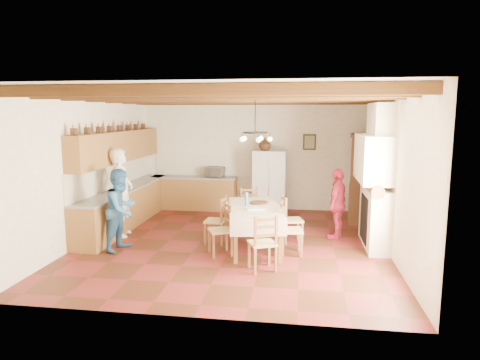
{
  "coord_description": "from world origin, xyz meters",
  "views": [
    {
      "loc": [
        1.33,
        -8.29,
        2.61
      ],
      "look_at": [
        0.1,
        0.3,
        1.25
      ],
      "focal_mm": 32.0,
      "sensor_mm": 36.0,
      "label": 1
    }
  ],
  "objects_px": {
    "chair_end_far": "(250,210)",
    "microwave": "(215,172)",
    "refrigerator": "(270,182)",
    "hutch": "(360,178)",
    "chair_end_near": "(262,242)",
    "chair_right_near": "(291,229)",
    "dining_table": "(255,211)",
    "person_woman_red": "(337,204)",
    "person_man": "(122,192)",
    "chair_right_far": "(292,219)",
    "chair_left_near": "(220,229)",
    "person_woman_blue": "(122,209)",
    "chair_left_far": "(216,220)"
  },
  "relations": [
    {
      "from": "chair_right_near",
      "to": "microwave",
      "type": "xyz_separation_m",
      "value": [
        -2.15,
        3.49,
        0.55
      ]
    },
    {
      "from": "hutch",
      "to": "chair_right_near",
      "type": "height_order",
      "value": "hutch"
    },
    {
      "from": "hutch",
      "to": "chair_end_far",
      "type": "relative_size",
      "value": 2.21
    },
    {
      "from": "refrigerator",
      "to": "chair_end_near",
      "type": "height_order",
      "value": "refrigerator"
    },
    {
      "from": "chair_end_near",
      "to": "person_man",
      "type": "xyz_separation_m",
      "value": [
        -3.15,
        1.63,
        0.46
      ]
    },
    {
      "from": "chair_left_near",
      "to": "chair_left_far",
      "type": "bearing_deg",
      "value": 173.51
    },
    {
      "from": "chair_right_near",
      "to": "chair_end_far",
      "type": "bearing_deg",
      "value": 25.14
    },
    {
      "from": "refrigerator",
      "to": "hutch",
      "type": "height_order",
      "value": "hutch"
    },
    {
      "from": "microwave",
      "to": "person_woman_red",
      "type": "bearing_deg",
      "value": -29.4
    },
    {
      "from": "person_woman_red",
      "to": "microwave",
      "type": "relative_size",
      "value": 3.06
    },
    {
      "from": "chair_end_far",
      "to": "person_man",
      "type": "bearing_deg",
      "value": 176.4
    },
    {
      "from": "refrigerator",
      "to": "hutch",
      "type": "relative_size",
      "value": 0.79
    },
    {
      "from": "dining_table",
      "to": "chair_right_near",
      "type": "height_order",
      "value": "chair_right_near"
    },
    {
      "from": "dining_table",
      "to": "refrigerator",
      "type": "bearing_deg",
      "value": 88.47
    },
    {
      "from": "dining_table",
      "to": "person_man",
      "type": "relative_size",
      "value": 1.08
    },
    {
      "from": "dining_table",
      "to": "chair_left_far",
      "type": "xyz_separation_m",
      "value": [
        -0.82,
        0.24,
        -0.26
      ]
    },
    {
      "from": "person_woman_red",
      "to": "chair_left_near",
      "type": "bearing_deg",
      "value": -36.77
    },
    {
      "from": "chair_left_far",
      "to": "refrigerator",
      "type": "bearing_deg",
      "value": 165.28
    },
    {
      "from": "hutch",
      "to": "chair_left_near",
      "type": "relative_size",
      "value": 2.21
    },
    {
      "from": "dining_table",
      "to": "chair_right_far",
      "type": "height_order",
      "value": "chair_right_far"
    },
    {
      "from": "chair_end_far",
      "to": "microwave",
      "type": "xyz_separation_m",
      "value": [
        -1.21,
        2.01,
        0.55
      ]
    },
    {
      "from": "chair_right_far",
      "to": "microwave",
      "type": "height_order",
      "value": "microwave"
    },
    {
      "from": "hutch",
      "to": "chair_right_near",
      "type": "distance_m",
      "value": 3.23
    },
    {
      "from": "chair_left_near",
      "to": "person_woman_blue",
      "type": "distance_m",
      "value": 1.95
    },
    {
      "from": "dining_table",
      "to": "microwave",
      "type": "height_order",
      "value": "microwave"
    },
    {
      "from": "hutch",
      "to": "person_woman_blue",
      "type": "distance_m",
      "value": 5.63
    },
    {
      "from": "chair_end_near",
      "to": "person_woman_red",
      "type": "xyz_separation_m",
      "value": [
        1.39,
        2.06,
        0.26
      ]
    },
    {
      "from": "refrigerator",
      "to": "microwave",
      "type": "relative_size",
      "value": 3.44
    },
    {
      "from": "chair_left_near",
      "to": "hutch",
      "type": "bearing_deg",
      "value": 111.11
    },
    {
      "from": "refrigerator",
      "to": "chair_end_near",
      "type": "bearing_deg",
      "value": -84.61
    },
    {
      "from": "dining_table",
      "to": "chair_left_near",
      "type": "height_order",
      "value": "chair_left_near"
    },
    {
      "from": "chair_end_near",
      "to": "microwave",
      "type": "xyz_separation_m",
      "value": [
        -1.69,
        4.37,
        0.55
      ]
    },
    {
      "from": "dining_table",
      "to": "person_woman_red",
      "type": "bearing_deg",
      "value": 29.65
    },
    {
      "from": "dining_table",
      "to": "microwave",
      "type": "distance_m",
      "value": 3.56
    },
    {
      "from": "chair_left_near",
      "to": "microwave",
      "type": "bearing_deg",
      "value": 168.08
    },
    {
      "from": "chair_left_far",
      "to": "microwave",
      "type": "height_order",
      "value": "microwave"
    },
    {
      "from": "person_woman_red",
      "to": "microwave",
      "type": "distance_m",
      "value": 3.85
    },
    {
      "from": "hutch",
      "to": "dining_table",
      "type": "distance_m",
      "value": 3.41
    },
    {
      "from": "chair_left_far",
      "to": "microwave",
      "type": "bearing_deg",
      "value": -164.76
    },
    {
      "from": "chair_left_near",
      "to": "chair_right_far",
      "type": "bearing_deg",
      "value": 101.83
    },
    {
      "from": "refrigerator",
      "to": "dining_table",
      "type": "relative_size",
      "value": 0.82
    },
    {
      "from": "chair_end_far",
      "to": "person_woman_red",
      "type": "distance_m",
      "value": 1.91
    },
    {
      "from": "dining_table",
      "to": "person_woman_red",
      "type": "distance_m",
      "value": 1.88
    },
    {
      "from": "chair_right_far",
      "to": "chair_left_far",
      "type": "bearing_deg",
      "value": 85.66
    },
    {
      "from": "chair_right_near",
      "to": "person_man",
      "type": "relative_size",
      "value": 0.51
    },
    {
      "from": "refrigerator",
      "to": "microwave",
      "type": "distance_m",
      "value": 1.55
    },
    {
      "from": "chair_right_far",
      "to": "person_man",
      "type": "bearing_deg",
      "value": 75.75
    },
    {
      "from": "chair_left_near",
      "to": "chair_right_far",
      "type": "height_order",
      "value": "same"
    },
    {
      "from": "refrigerator",
      "to": "person_woman_red",
      "type": "xyz_separation_m",
      "value": [
        1.56,
        -2.01,
        -0.09
      ]
    },
    {
      "from": "refrigerator",
      "to": "microwave",
      "type": "height_order",
      "value": "refrigerator"
    }
  ]
}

